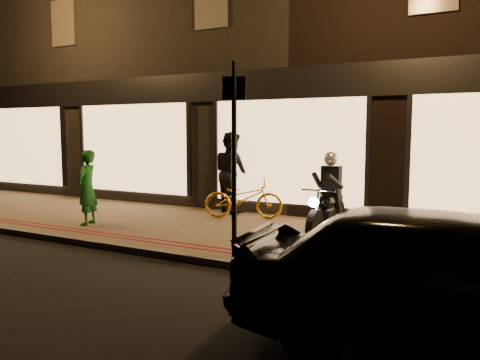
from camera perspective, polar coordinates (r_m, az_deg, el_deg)
name	(u,v)px	position (r m, az deg, el deg)	size (l,w,h in m)	color
ground	(191,263)	(7.53, -5.94, -10.08)	(90.00, 90.00, 0.00)	black
sidewalk	(248,235)	(9.19, 1.02, -6.71)	(50.00, 4.00, 0.12)	brown
kerb_stone	(193,259)	(7.55, -5.73, -9.56)	(50.00, 0.14, 0.12)	#59544C
red_kerb_lines	(210,248)	(7.95, -3.73, -8.29)	(50.00, 0.26, 0.01)	maroon
building_row	(347,63)	(15.69, 12.94, 13.78)	(48.00, 10.11, 8.50)	black
motorcycle	(328,205)	(8.65, 10.66, -3.07)	(0.60, 1.94, 1.59)	black
sign_post	(234,150)	(7.13, -0.73, 3.70)	(0.34, 0.16, 3.00)	black
bicycle_gold	(244,198)	(10.50, 0.44, -2.22)	(0.61, 1.75, 0.92)	gold
person_green	(87,188)	(10.27, -18.16, -0.88)	(0.57, 0.38, 1.57)	#1B6825
person_dark	(231,172)	(11.24, -1.07, 0.94)	(0.94, 0.74, 1.94)	black
parked_car	(457,281)	(4.80, 24.96, -11.13)	(1.69, 4.20, 1.43)	black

